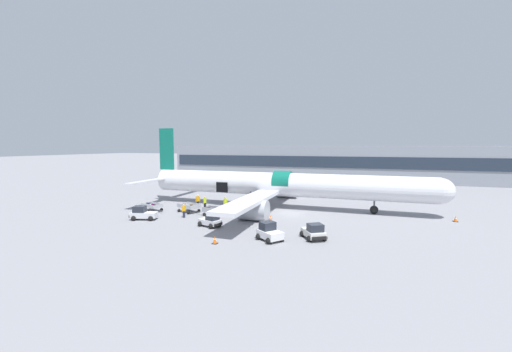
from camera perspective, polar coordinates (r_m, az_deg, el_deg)
ground_plane at (r=39.47m, az=5.73°, el=-6.77°), size 500.00×500.00×0.00m
terminal_strip at (r=82.18m, az=12.86°, el=2.45°), size 80.07×13.87×8.28m
airplane at (r=42.53m, az=4.08°, el=-1.72°), size 40.83×32.45×10.99m
baggage_tug_lead at (r=38.16m, az=-19.88°, el=-6.50°), size 3.19×2.21×1.56m
baggage_tug_mid at (r=28.38m, az=2.45°, el=-10.26°), size 2.75×2.62×1.61m
baggage_tug_rear at (r=33.25m, az=-8.27°, el=-8.12°), size 2.73×2.19×1.37m
baggage_tug_spare at (r=29.16m, az=10.47°, el=-10.02°), size 2.64×2.93×1.46m
baggage_cart_loading at (r=40.73m, az=-12.02°, el=-5.67°), size 3.75×2.64×1.09m
baggage_cart_queued at (r=38.23m, az=-7.66°, el=-6.41°), size 3.52×2.02×1.07m
baggage_cart_empty at (r=42.75m, az=-18.32°, el=-5.37°), size 3.92×2.50×0.99m
ground_crew_loader_a at (r=40.81m, az=-5.61°, el=-4.98°), size 0.64×0.46×1.83m
ground_crew_loader_b at (r=43.43m, az=-10.53°, el=-4.44°), size 0.57×0.57×1.79m
ground_crew_driver at (r=42.27m, az=-9.28°, el=-4.73°), size 0.42×0.60×1.73m
ground_crew_supervisor at (r=37.79m, az=-12.97°, el=-6.12°), size 0.46×0.56×1.61m
safety_cone_nose at (r=41.49m, az=32.53°, el=-6.59°), size 0.51×0.51×0.65m
safety_cone_engine_left at (r=27.72m, az=-7.49°, el=-11.44°), size 0.48×0.48×0.70m
safety_cone_wingtip at (r=35.11m, az=2.65°, el=-7.70°), size 0.60×0.60×0.76m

